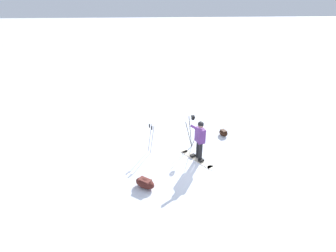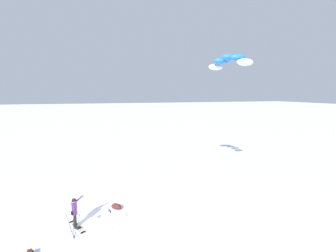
{
  "view_description": "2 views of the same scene",
  "coord_description": "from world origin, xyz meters",
  "px_view_note": "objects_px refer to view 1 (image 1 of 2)",
  "views": [
    {
      "loc": [
        -2.3,
        -7.16,
        5.27
      ],
      "look_at": [
        -0.94,
        0.88,
        1.4
      ],
      "focal_mm": 26.79,
      "sensor_mm": 36.0,
      "label": 1
    },
    {
      "loc": [
        -1.23,
        12.5,
        6.88
      ],
      "look_at": [
        -4.99,
        -0.01,
        5.0
      ],
      "focal_mm": 24.34,
      "sensor_mm": 36.0,
      "label": 2
    }
  ],
  "objects_px": {
    "snowboarder": "(200,137)",
    "gear_bag_large": "(223,133)",
    "camera_tripod": "(192,125)",
    "ski_poles": "(151,134)",
    "snowboard": "(197,159)",
    "gear_bag_small": "(145,183)"
  },
  "relations": [
    {
      "from": "snowboarder",
      "to": "gear_bag_large",
      "type": "bearing_deg",
      "value": 46.27
    },
    {
      "from": "camera_tripod",
      "to": "ski_poles",
      "type": "bearing_deg",
      "value": -176.57
    },
    {
      "from": "snowboarder",
      "to": "ski_poles",
      "type": "distance_m",
      "value": 1.94
    },
    {
      "from": "snowboard",
      "to": "gear_bag_large",
      "type": "xyz_separation_m",
      "value": [
        1.72,
        1.72,
        0.12
      ]
    },
    {
      "from": "gear_bag_large",
      "to": "gear_bag_small",
      "type": "relative_size",
      "value": 0.7
    },
    {
      "from": "snowboard",
      "to": "gear_bag_large",
      "type": "distance_m",
      "value": 2.43
    },
    {
      "from": "snowboard",
      "to": "gear_bag_large",
      "type": "bearing_deg",
      "value": 45.03
    },
    {
      "from": "ski_poles",
      "to": "camera_tripod",
      "type": "bearing_deg",
      "value": 3.43
    },
    {
      "from": "snowboard",
      "to": "camera_tripod",
      "type": "distance_m",
      "value": 1.38
    },
    {
      "from": "gear_bag_large",
      "to": "gear_bag_small",
      "type": "bearing_deg",
      "value": -141.46
    },
    {
      "from": "snowboarder",
      "to": "gear_bag_small",
      "type": "height_order",
      "value": "snowboarder"
    },
    {
      "from": "snowboarder",
      "to": "snowboard",
      "type": "xyz_separation_m",
      "value": [
        -0.06,
        0.01,
        -0.93
      ]
    },
    {
      "from": "camera_tripod",
      "to": "snowboarder",
      "type": "bearing_deg",
      "value": -88.67
    },
    {
      "from": "snowboard",
      "to": "camera_tripod",
      "type": "relative_size",
      "value": 1.12
    },
    {
      "from": "snowboarder",
      "to": "gear_bag_small",
      "type": "xyz_separation_m",
      "value": [
        -2.16,
        -1.3,
        -0.79
      ]
    },
    {
      "from": "gear_bag_large",
      "to": "ski_poles",
      "type": "bearing_deg",
      "value": -165.92
    },
    {
      "from": "snowboarder",
      "to": "gear_bag_small",
      "type": "distance_m",
      "value": 2.64
    },
    {
      "from": "gear_bag_large",
      "to": "camera_tripod",
      "type": "relative_size",
      "value": 0.38
    },
    {
      "from": "gear_bag_large",
      "to": "camera_tripod",
      "type": "height_order",
      "value": "camera_tripod"
    },
    {
      "from": "snowboard",
      "to": "camera_tripod",
      "type": "bearing_deg",
      "value": 87.72
    },
    {
      "from": "gear_bag_large",
      "to": "snowboard",
      "type": "bearing_deg",
      "value": -134.97
    },
    {
      "from": "snowboard",
      "to": "snowboarder",
      "type": "bearing_deg",
      "value": -10.75
    }
  ]
}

